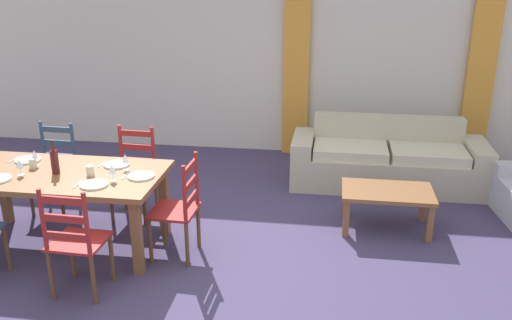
{
  "coord_description": "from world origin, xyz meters",
  "views": [
    {
      "loc": [
        1.16,
        -4.16,
        2.54
      ],
      "look_at": [
        0.45,
        0.71,
        0.75
      ],
      "focal_mm": 37.84,
      "sensor_mm": 36.0,
      "label": 1
    }
  ],
  "objects_px": {
    "wine_glass_near_right": "(112,169)",
    "coffee_cup_primary": "(90,170)",
    "dining_chair_near_right": "(75,241)",
    "wine_glass_far_right": "(125,159)",
    "coffee_table": "(387,196)",
    "dining_chair_far_right": "(134,173)",
    "dining_chair_far_left": "(55,168)",
    "wine_bottle": "(55,161)",
    "wine_glass_near_left": "(19,164)",
    "dining_table": "(60,181)",
    "dining_chair_head_east": "(179,208)",
    "coffee_cup_secondary": "(33,163)",
    "wine_glass_far_left": "(34,155)",
    "couch": "(387,161)"
  },
  "relations": [
    {
      "from": "dining_chair_near_right",
      "to": "dining_chair_head_east",
      "type": "distance_m",
      "value": 0.96
    },
    {
      "from": "dining_chair_far_right",
      "to": "couch",
      "type": "height_order",
      "value": "dining_chair_far_right"
    },
    {
      "from": "wine_glass_near_right",
      "to": "coffee_cup_primary",
      "type": "height_order",
      "value": "wine_glass_near_right"
    },
    {
      "from": "coffee_cup_primary",
      "to": "coffee_cup_secondary",
      "type": "xyz_separation_m",
      "value": [
        -0.61,
        0.1,
        0.0
      ]
    },
    {
      "from": "dining_chair_far_right",
      "to": "wine_glass_near_right",
      "type": "xyz_separation_m",
      "value": [
        0.15,
        -0.87,
        0.38
      ]
    },
    {
      "from": "dining_chair_near_right",
      "to": "wine_glass_far_right",
      "type": "xyz_separation_m",
      "value": [
        0.1,
        0.88,
        0.38
      ]
    },
    {
      "from": "dining_chair_far_left",
      "to": "wine_bottle",
      "type": "height_order",
      "value": "wine_bottle"
    },
    {
      "from": "wine_glass_near_left",
      "to": "couch",
      "type": "relative_size",
      "value": 0.07
    },
    {
      "from": "dining_chair_head_east",
      "to": "wine_glass_far_left",
      "type": "relative_size",
      "value": 5.96
    },
    {
      "from": "dining_chair_head_east",
      "to": "wine_glass_far_left",
      "type": "xyz_separation_m",
      "value": [
        -1.42,
        0.14,
        0.38
      ]
    },
    {
      "from": "dining_chair_far_left",
      "to": "coffee_cup_secondary",
      "type": "bearing_deg",
      "value": -75.15
    },
    {
      "from": "wine_bottle",
      "to": "coffee_table",
      "type": "distance_m",
      "value": 3.2
    },
    {
      "from": "dining_chair_head_east",
      "to": "coffee_cup_secondary",
      "type": "relative_size",
      "value": 10.67
    },
    {
      "from": "dining_chair_far_left",
      "to": "coffee_cup_secondary",
      "type": "xyz_separation_m",
      "value": [
        0.18,
        -0.68,
        0.32
      ]
    },
    {
      "from": "wine_bottle",
      "to": "coffee_table",
      "type": "relative_size",
      "value": 0.35
    },
    {
      "from": "wine_bottle",
      "to": "wine_glass_near_left",
      "type": "xyz_separation_m",
      "value": [
        -0.29,
        -0.1,
        -0.01
      ]
    },
    {
      "from": "wine_glass_near_left",
      "to": "wine_glass_far_right",
      "type": "height_order",
      "value": "same"
    },
    {
      "from": "wine_glass_near_right",
      "to": "coffee_cup_primary",
      "type": "bearing_deg",
      "value": 157.02
    },
    {
      "from": "wine_glass_near_right",
      "to": "coffee_cup_secondary",
      "type": "relative_size",
      "value": 1.79
    },
    {
      "from": "coffee_table",
      "to": "wine_glass_far_right",
      "type": "bearing_deg",
      "value": -164.7
    },
    {
      "from": "coffee_cup_primary",
      "to": "couch",
      "type": "xyz_separation_m",
      "value": [
        2.82,
        2.05,
        -0.5
      ]
    },
    {
      "from": "dining_chair_far_left",
      "to": "dining_chair_head_east",
      "type": "bearing_deg",
      "value": -26.04
    },
    {
      "from": "dining_table",
      "to": "wine_bottle",
      "type": "height_order",
      "value": "wine_bottle"
    },
    {
      "from": "dining_chair_near_right",
      "to": "wine_glass_far_right",
      "type": "relative_size",
      "value": 5.96
    },
    {
      "from": "wine_glass_near_left",
      "to": "wine_glass_far_right",
      "type": "bearing_deg",
      "value": 16.48
    },
    {
      "from": "dining_chair_head_east",
      "to": "coffee_cup_primary",
      "type": "height_order",
      "value": "dining_chair_head_east"
    },
    {
      "from": "dining_chair_near_right",
      "to": "wine_glass_near_right",
      "type": "bearing_deg",
      "value": 81.59
    },
    {
      "from": "wine_glass_near_left",
      "to": "wine_glass_far_left",
      "type": "bearing_deg",
      "value": 87.46
    },
    {
      "from": "wine_glass_near_left",
      "to": "wine_glass_near_right",
      "type": "height_order",
      "value": "same"
    },
    {
      "from": "dining_chair_far_right",
      "to": "dining_table",
      "type": "bearing_deg",
      "value": -119.5
    },
    {
      "from": "coffee_cup_primary",
      "to": "dining_table",
      "type": "bearing_deg",
      "value": 176.09
    },
    {
      "from": "coffee_cup_secondary",
      "to": "wine_glass_far_left",
      "type": "bearing_deg",
      "value": 86.67
    },
    {
      "from": "dining_chair_head_east",
      "to": "coffee_cup_primary",
      "type": "xyz_separation_m",
      "value": [
        -0.81,
        0.0,
        0.32
      ]
    },
    {
      "from": "wine_glass_near_right",
      "to": "coffee_cup_primary",
      "type": "relative_size",
      "value": 1.79
    },
    {
      "from": "wine_glass_near_right",
      "to": "coffee_cup_primary",
      "type": "distance_m",
      "value": 0.29
    },
    {
      "from": "dining_table",
      "to": "coffee_table",
      "type": "height_order",
      "value": "dining_table"
    },
    {
      "from": "dining_chair_far_right",
      "to": "dining_chair_head_east",
      "type": "height_order",
      "value": "same"
    },
    {
      "from": "dining_chair_near_right",
      "to": "wine_glass_far_right",
      "type": "bearing_deg",
      "value": 83.25
    },
    {
      "from": "coffee_cup_primary",
      "to": "wine_glass_near_left",
      "type": "bearing_deg",
      "value": -170.92
    },
    {
      "from": "wine_glass_far_right",
      "to": "dining_table",
      "type": "bearing_deg",
      "value": -166.29
    },
    {
      "from": "couch",
      "to": "coffee_cup_secondary",
      "type": "bearing_deg",
      "value": -150.36
    },
    {
      "from": "coffee_cup_secondary",
      "to": "couch",
      "type": "distance_m",
      "value": 3.97
    },
    {
      "from": "dining_chair_head_east",
      "to": "dining_table",
      "type": "bearing_deg",
      "value": 178.72
    },
    {
      "from": "dining_table",
      "to": "dining_chair_near_right",
      "type": "height_order",
      "value": "dining_chair_near_right"
    },
    {
      "from": "dining_chair_far_left",
      "to": "wine_glass_near_right",
      "type": "relative_size",
      "value": 5.96
    },
    {
      "from": "wine_glass_far_right",
      "to": "coffee_cup_secondary",
      "type": "relative_size",
      "value": 1.79
    },
    {
      "from": "dining_chair_near_right",
      "to": "dining_chair_head_east",
      "type": "xyz_separation_m",
      "value": [
        0.64,
        0.71,
        0.0
      ]
    },
    {
      "from": "wine_glass_near_right",
      "to": "wine_glass_near_left",
      "type": "bearing_deg",
      "value": 179.31
    },
    {
      "from": "wine_glass_near_right",
      "to": "dining_chair_far_right",
      "type": "bearing_deg",
      "value": 99.84
    },
    {
      "from": "dining_chair_far_right",
      "to": "wine_bottle",
      "type": "bearing_deg",
      "value": -119.56
    }
  ]
}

